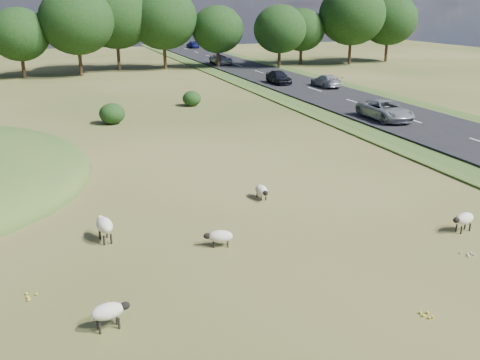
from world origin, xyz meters
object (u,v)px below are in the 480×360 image
at_px(sheep_5, 109,311).
at_px(car_2, 279,77).
at_px(car_5, 221,59).
at_px(sheep_2, 262,191).
at_px(car_6, 385,110).
at_px(sheep_1, 464,219).
at_px(sheep_0, 220,236).
at_px(car_0, 193,45).
at_px(sheep_4, 104,225).
at_px(car_1, 326,81).

height_order(sheep_5, car_2, car_2).
height_order(sheep_5, car_5, car_5).
bearing_deg(sheep_2, car_6, 129.90).
relative_size(sheep_1, sheep_2, 1.03).
distance_m(sheep_0, car_0, 92.87).
height_order(sheep_5, car_6, car_6).
height_order(sheep_0, car_6, car_6).
xyz_separation_m(sheep_0, sheep_4, (-4.01, 1.90, 0.26)).
relative_size(sheep_4, car_5, 0.27).
relative_size(sheep_0, car_2, 0.27).
distance_m(sheep_1, car_1, 37.70).
height_order(sheep_5, car_0, car_0).
height_order(sheep_1, car_6, car_6).
bearing_deg(sheep_5, sheep_1, -0.18).
xyz_separation_m(sheep_4, sheep_5, (-0.49, -6.03, -0.10)).
height_order(sheep_0, sheep_2, sheep_2).
xyz_separation_m(sheep_4, car_1, (26.25, 31.69, 0.24)).
bearing_deg(sheep_2, car_1, 147.22).
distance_m(car_1, car_2, 5.44).
height_order(sheep_1, sheep_4, sheep_4).
bearing_deg(sheep_1, sheep_2, -56.99).
bearing_deg(car_2, sheep_2, -114.41).
bearing_deg(sheep_4, car_1, -48.68).
bearing_deg(sheep_0, car_1, -108.10).
bearing_deg(sheep_5, sheep_4, 76.24).
height_order(car_5, car_6, car_6).
relative_size(sheep_5, car_2, 0.27).
relative_size(sheep_1, car_1, 0.26).
xyz_separation_m(sheep_1, car_2, (8.89, 39.39, 0.42)).
bearing_deg(car_2, car_0, 85.87).
distance_m(sheep_4, car_0, 92.09).
xyz_separation_m(sheep_1, sheep_2, (-6.19, 6.19, -0.15)).
bearing_deg(car_0, sheep_2, 77.61).
height_order(sheep_5, car_1, car_1).
distance_m(sheep_5, car_6, 31.11).
xyz_separation_m(sheep_1, car_1, (12.69, 35.50, 0.34)).
relative_size(sheep_1, car_5, 0.23).
bearing_deg(sheep_2, car_2, 155.58).
xyz_separation_m(car_0, car_1, (0.00, -56.58, -0.00)).
bearing_deg(car_1, car_5, -81.48).
distance_m(sheep_0, sheep_2, 5.44).
xyz_separation_m(car_1, car_6, (-3.80, -16.71, 0.07)).
height_order(sheep_2, sheep_4, sheep_4).
height_order(sheep_2, car_5, car_5).
relative_size(car_0, car_2, 1.05).
distance_m(car_1, car_6, 17.14).
bearing_deg(car_6, car_2, 90.00).
xyz_separation_m(sheep_2, car_2, (15.07, 33.21, 0.57)).
xyz_separation_m(sheep_4, car_6, (22.45, 14.98, 0.32)).
distance_m(sheep_2, car_5, 56.73).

